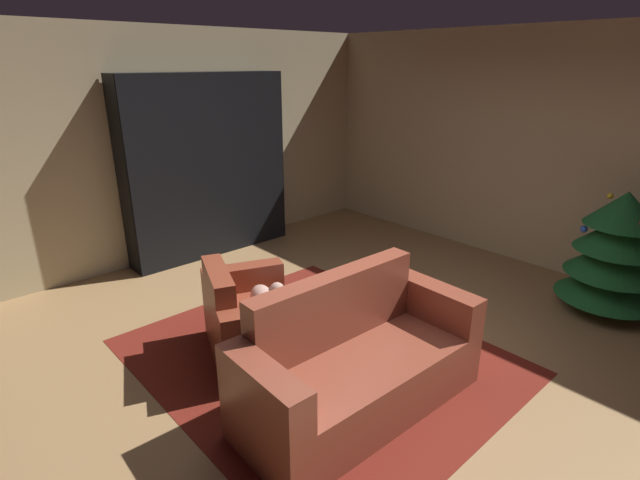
% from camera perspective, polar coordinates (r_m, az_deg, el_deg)
% --- Properties ---
extents(ground_plane, '(7.56, 7.56, 0.00)m').
position_cam_1_polar(ground_plane, '(4.25, 3.71, -13.49)').
color(ground_plane, olive).
extents(wall_back, '(6.42, 0.06, 2.76)m').
position_cam_1_polar(wall_back, '(6.27, 24.63, 9.50)').
color(wall_back, tan).
rests_on(wall_back, ground).
extents(wall_left, '(0.06, 6.31, 2.76)m').
position_cam_1_polar(wall_left, '(6.24, -17.80, 10.32)').
color(wall_left, tan).
rests_on(wall_left, ground).
extents(area_rug, '(2.97, 2.53, 0.01)m').
position_cam_1_polar(area_rug, '(4.23, -0.27, -13.54)').
color(area_rug, '#611B12').
rests_on(area_rug, ground).
extents(bookshelf_unit, '(0.37, 2.12, 2.24)m').
position_cam_1_polar(bookshelf_unit, '(6.31, -11.90, 8.38)').
color(bookshelf_unit, black).
rests_on(bookshelf_unit, ground).
extents(armchair_red, '(1.21, 1.04, 0.83)m').
position_cam_1_polar(armchair_red, '(4.14, -7.98, -9.62)').
color(armchair_red, brown).
rests_on(armchair_red, ground).
extents(couch_red, '(0.82, 1.86, 0.95)m').
position_cam_1_polar(couch_red, '(3.56, 4.36, -14.56)').
color(couch_red, brown).
rests_on(couch_red, ground).
extents(coffee_table, '(0.73, 0.73, 0.46)m').
position_cam_1_polar(coffee_table, '(4.01, -0.79, -8.62)').
color(coffee_table, black).
rests_on(coffee_table, ground).
extents(book_stack_on_table, '(0.23, 0.16, 0.10)m').
position_cam_1_polar(book_stack_on_table, '(3.99, -1.59, -7.26)').
color(book_stack_on_table, '#D6CA49').
rests_on(book_stack_on_table, coffee_table).
extents(bottle_on_table, '(0.06, 0.06, 0.27)m').
position_cam_1_polar(bottle_on_table, '(3.85, 1.82, -7.42)').
color(bottle_on_table, '#2A3750').
rests_on(bottle_on_table, coffee_table).
extents(decorated_tree, '(0.96, 0.96, 1.23)m').
position_cam_1_polar(decorated_tree, '(5.49, 31.46, -1.29)').
color(decorated_tree, brown).
rests_on(decorated_tree, ground).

